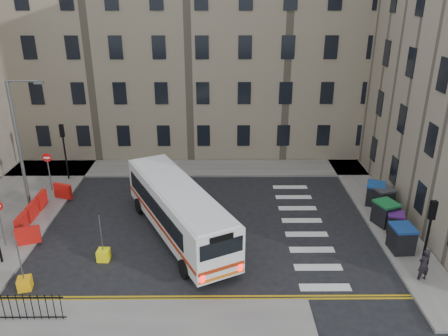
{
  "coord_description": "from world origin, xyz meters",
  "views": [
    {
      "loc": [
        -0.86,
        -22.75,
        12.94
      ],
      "look_at": [
        -0.69,
        1.49,
        3.0
      ],
      "focal_mm": 35.0,
      "sensor_mm": 36.0,
      "label": 1
    }
  ],
  "objects_px": {
    "streetlamp": "(18,145)",
    "wheelie_bin_e": "(375,194)",
    "bus": "(178,209)",
    "bollard_chevron": "(25,283)",
    "wheelie_bin_c": "(385,213)",
    "wheelie_bin_d": "(382,198)",
    "wheelie_bin_b": "(395,222)",
    "wheelie_bin_a": "(402,238)",
    "pedestrian": "(424,265)",
    "bollard_yellow": "(104,255)"
  },
  "relations": [
    {
      "from": "wheelie_bin_e",
      "to": "bus",
      "type": "bearing_deg",
      "value": -143.03
    },
    {
      "from": "streetlamp",
      "to": "wheelie_bin_b",
      "type": "xyz_separation_m",
      "value": [
        22.0,
        -3.08,
        -3.62
      ]
    },
    {
      "from": "wheelie_bin_a",
      "to": "wheelie_bin_b",
      "type": "distance_m",
      "value": 2.06
    },
    {
      "from": "streetlamp",
      "to": "wheelie_bin_c",
      "type": "distance_m",
      "value": 22.11
    },
    {
      "from": "wheelie_bin_a",
      "to": "wheelie_bin_b",
      "type": "xyz_separation_m",
      "value": [
        0.42,
        2.01,
        -0.15
      ]
    },
    {
      "from": "wheelie_bin_b",
      "to": "wheelie_bin_c",
      "type": "bearing_deg",
      "value": 126.08
    },
    {
      "from": "wheelie_bin_a",
      "to": "wheelie_bin_e",
      "type": "xyz_separation_m",
      "value": [
        0.4,
        5.42,
        -0.01
      ]
    },
    {
      "from": "wheelie_bin_c",
      "to": "pedestrian",
      "type": "height_order",
      "value": "pedestrian"
    },
    {
      "from": "bollard_chevron",
      "to": "wheelie_bin_d",
      "type": "bearing_deg",
      "value": 21.9
    },
    {
      "from": "bollard_yellow",
      "to": "bus",
      "type": "bearing_deg",
      "value": 33.56
    },
    {
      "from": "wheelie_bin_c",
      "to": "wheelie_bin_d",
      "type": "relative_size",
      "value": 1.04
    },
    {
      "from": "streetlamp",
      "to": "wheelie_bin_d",
      "type": "distance_m",
      "value": 22.48
    },
    {
      "from": "wheelie_bin_b",
      "to": "pedestrian",
      "type": "height_order",
      "value": "pedestrian"
    },
    {
      "from": "streetlamp",
      "to": "wheelie_bin_e",
      "type": "distance_m",
      "value": 22.26
    },
    {
      "from": "wheelie_bin_e",
      "to": "bollard_yellow",
      "type": "relative_size",
      "value": 2.63
    },
    {
      "from": "wheelie_bin_c",
      "to": "pedestrian",
      "type": "bearing_deg",
      "value": -112.61
    },
    {
      "from": "wheelie_bin_c",
      "to": "pedestrian",
      "type": "distance_m",
      "value": 5.31
    },
    {
      "from": "pedestrian",
      "to": "streetlamp",
      "type": "bearing_deg",
      "value": -31.71
    },
    {
      "from": "wheelie_bin_e",
      "to": "bollard_chevron",
      "type": "relative_size",
      "value": 2.63
    },
    {
      "from": "bus",
      "to": "bollard_chevron",
      "type": "xyz_separation_m",
      "value": [
        -6.73,
        -4.76,
        -1.39
      ]
    },
    {
      "from": "wheelie_bin_e",
      "to": "pedestrian",
      "type": "bearing_deg",
      "value": -71.66
    },
    {
      "from": "bus",
      "to": "wheelie_bin_a",
      "type": "height_order",
      "value": "bus"
    },
    {
      "from": "wheelie_bin_d",
      "to": "wheelie_bin_e",
      "type": "height_order",
      "value": "wheelie_bin_e"
    },
    {
      "from": "streetlamp",
      "to": "pedestrian",
      "type": "distance_m",
      "value": 23.19
    },
    {
      "from": "streetlamp",
      "to": "wheelie_bin_b",
      "type": "bearing_deg",
      "value": -7.97
    },
    {
      "from": "wheelie_bin_d",
      "to": "wheelie_bin_a",
      "type": "bearing_deg",
      "value": -115.77
    },
    {
      "from": "pedestrian",
      "to": "bollard_yellow",
      "type": "xyz_separation_m",
      "value": [
        -15.58,
        1.93,
        -0.67
      ]
    },
    {
      "from": "pedestrian",
      "to": "wheelie_bin_b",
      "type": "bearing_deg",
      "value": -106.75
    },
    {
      "from": "wheelie_bin_a",
      "to": "pedestrian",
      "type": "height_order",
      "value": "pedestrian"
    },
    {
      "from": "wheelie_bin_b",
      "to": "wheelie_bin_d",
      "type": "xyz_separation_m",
      "value": [
        0.21,
        2.8,
        0.13
      ]
    },
    {
      "from": "wheelie_bin_b",
      "to": "wheelie_bin_d",
      "type": "distance_m",
      "value": 2.81
    },
    {
      "from": "streetlamp",
      "to": "wheelie_bin_c",
      "type": "bearing_deg",
      "value": -6.01
    },
    {
      "from": "wheelie_bin_b",
      "to": "wheelie_bin_d",
      "type": "bearing_deg",
      "value": 101.86
    },
    {
      "from": "wheelie_bin_a",
      "to": "wheelie_bin_e",
      "type": "relative_size",
      "value": 0.9
    },
    {
      "from": "pedestrian",
      "to": "bollard_yellow",
      "type": "bearing_deg",
      "value": -19.45
    },
    {
      "from": "streetlamp",
      "to": "bus",
      "type": "height_order",
      "value": "streetlamp"
    },
    {
      "from": "bus",
      "to": "wheelie_bin_b",
      "type": "bearing_deg",
      "value": -25.86
    },
    {
      "from": "bus",
      "to": "wheelie_bin_c",
      "type": "relative_size",
      "value": 6.68
    },
    {
      "from": "pedestrian",
      "to": "wheelie_bin_e",
      "type": "bearing_deg",
      "value": -104.74
    },
    {
      "from": "bus",
      "to": "pedestrian",
      "type": "xyz_separation_m",
      "value": [
        11.92,
        -4.36,
        -0.72
      ]
    },
    {
      "from": "bus",
      "to": "wheelie_bin_b",
      "type": "xyz_separation_m",
      "value": [
        12.26,
        0.16,
        -0.97
      ]
    },
    {
      "from": "bollard_yellow",
      "to": "wheelie_bin_e",
      "type": "bearing_deg",
      "value": 20.67
    },
    {
      "from": "wheelie_bin_a",
      "to": "wheelie_bin_d",
      "type": "relative_size",
      "value": 0.92
    },
    {
      "from": "wheelie_bin_d",
      "to": "bollard_chevron",
      "type": "height_order",
      "value": "wheelie_bin_d"
    },
    {
      "from": "bus",
      "to": "bollard_chevron",
      "type": "distance_m",
      "value": 8.36
    },
    {
      "from": "pedestrian",
      "to": "bollard_yellow",
      "type": "height_order",
      "value": "pedestrian"
    },
    {
      "from": "streetlamp",
      "to": "bus",
      "type": "relative_size",
      "value": 0.76
    },
    {
      "from": "wheelie_bin_d",
      "to": "pedestrian",
      "type": "height_order",
      "value": "pedestrian"
    },
    {
      "from": "streetlamp",
      "to": "wheelie_bin_a",
      "type": "bearing_deg",
      "value": -13.27
    },
    {
      "from": "streetlamp",
      "to": "bollard_chevron",
      "type": "bearing_deg",
      "value": -69.44
    }
  ]
}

